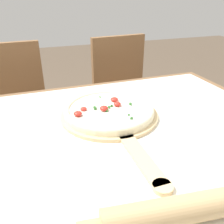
# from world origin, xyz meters

# --- Properties ---
(dining_table) EXTENTS (1.31, 0.97, 0.73)m
(dining_table) POSITION_xyz_m (0.00, 0.00, 0.63)
(dining_table) COLOR brown
(dining_table) RESTS_ON ground_plane
(towel_cloth) EXTENTS (1.23, 0.89, 0.00)m
(towel_cloth) POSITION_xyz_m (0.00, 0.00, 0.73)
(towel_cloth) COLOR white
(towel_cloth) RESTS_ON dining_table
(pizza_peel) EXTENTS (0.35, 0.58, 0.01)m
(pizza_peel) POSITION_xyz_m (0.04, 0.10, 0.74)
(pizza_peel) COLOR #D6B784
(pizza_peel) RESTS_ON towel_cloth
(pizza) EXTENTS (0.32, 0.32, 0.04)m
(pizza) POSITION_xyz_m (0.04, 0.13, 0.76)
(pizza) COLOR beige
(pizza) RESTS_ON pizza_peel
(rolling_pin) EXTENTS (0.47, 0.10, 0.06)m
(rolling_pin) POSITION_xyz_m (0.06, -0.34, 0.76)
(rolling_pin) COLOR tan
(rolling_pin) RESTS_ON towel_cloth
(chair_left) EXTENTS (0.42, 0.42, 0.88)m
(chair_left) POSITION_xyz_m (-0.33, 0.81, 0.51)
(chair_left) COLOR brown
(chair_left) RESTS_ON ground_plane
(chair_right) EXTENTS (0.44, 0.44, 0.88)m
(chair_right) POSITION_xyz_m (0.37, 0.81, 0.51)
(chair_right) COLOR brown
(chair_right) RESTS_ON ground_plane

